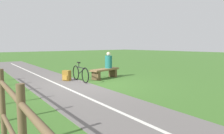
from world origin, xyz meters
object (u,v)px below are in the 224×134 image
Objects in this scene: person_seated at (109,61)px; bicycle at (80,73)px; bench at (105,72)px; backpack at (67,76)px.

person_seated reaches higher than bicycle.
bench is 1.01× the size of bicycle.
person_seated is 1.67× the size of backpack.
bench is at bearing 96.27° from bicycle.
bicycle is at bearing -9.79° from person_seated.
bench is at bearing 0.00° from person_seated.
person_seated is 2.16m from backpack.
bicycle reaches higher than bench.
bench is 1.83m from backpack.
backpack is at bearing -24.48° from person_seated.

